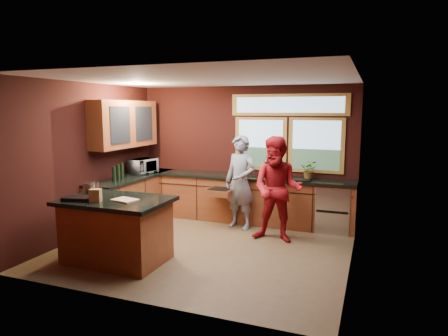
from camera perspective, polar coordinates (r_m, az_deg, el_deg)
The scene contains 14 objects.
floor at distance 6.65m, azimuth -2.62°, elevation -11.26°, with size 4.50×4.50×0.00m, color brown.
room_shell at distance 6.82m, azimuth -6.26°, elevation 4.67°, with size 4.52×4.02×2.71m.
back_counter at distance 7.99m, azimuth 3.53°, elevation -4.44°, with size 4.50×0.64×0.93m.
left_counter at distance 8.15m, azimuth -12.95°, elevation -4.37°, with size 0.64×2.30×0.93m.
island at distance 6.15m, azimuth -15.08°, elevation -8.51°, with size 1.55×1.05×0.95m.
person_grey at distance 7.49m, azimuth 2.36°, elevation -2.03°, with size 0.64×0.42×1.76m, color slate.
person_red at distance 6.79m, azimuth 7.64°, elevation -3.06°, with size 0.87×0.68×1.79m, color maroon.
microwave at distance 8.32m, azimuth -11.51°, elevation 0.26°, with size 0.55×0.37×0.30m, color #999999.
potted_plant at distance 7.66m, azimuth 12.13°, elevation -0.26°, with size 0.32×0.28×0.36m, color #999999.
paper_towel at distance 7.75m, azimuth 7.04°, elevation -0.32°, with size 0.12×0.12×0.28m, color white.
cutting_board at distance 5.87m, azimuth -13.95°, elevation -4.45°, with size 0.35×0.25×0.02m, color tan.
stock_pot at distance 6.46m, azimuth -18.45°, elevation -2.75°, with size 0.24×0.24×0.18m, color #BBBAC0.
paper_bag at distance 5.91m, azimuth -17.88°, elevation -3.74°, with size 0.15×0.12×0.18m, color brown.
black_tray at distance 6.11m, azimuth -20.06°, elevation -4.08°, with size 0.40×0.28×0.05m, color black.
Camera 1 is at (2.50, -5.74, 2.24)m, focal length 32.00 mm.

